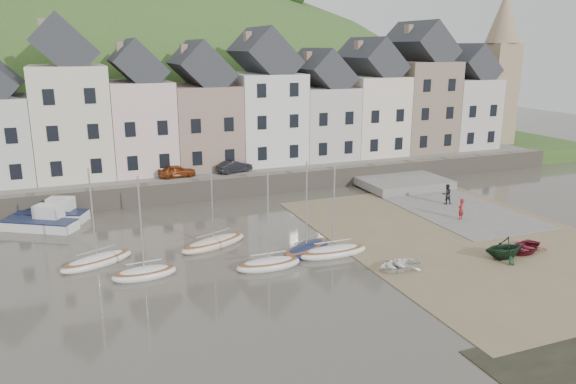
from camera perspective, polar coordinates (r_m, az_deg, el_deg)
name	(u,v)px	position (r m, az deg, el deg)	size (l,w,h in m)	color
ground	(323,260)	(34.98, 3.66, -7.11)	(160.00, 160.00, 0.00)	#4D483D
quay_land	(205,157)	(64.04, -8.64, 3.61)	(90.00, 30.00, 1.50)	#375622
quay_street	(232,171)	(52.96, -5.81, 2.23)	(70.00, 7.00, 0.10)	slate
seawall	(243,185)	(49.84, -4.68, 0.68)	(70.00, 1.20, 1.80)	slate
beach	(464,238)	(40.64, 17.88, -4.60)	(18.00, 26.00, 0.06)	#756447
slipway	(441,203)	(48.98, 15.64, -1.10)	(8.00, 18.00, 0.12)	slate
hillside	(141,239)	(94.94, -15.06, -4.76)	(134.40, 84.00, 84.00)	#375622
townhouse_terrace	(238,106)	(55.84, -5.21, 8.90)	(61.05, 8.00, 13.93)	silver
church_spire	(500,64)	(72.10, 21.18, 12.30)	(4.00, 4.00, 18.00)	#997F60
sailboat_0	(97,261)	(36.17, -19.25, -6.75)	(4.90, 3.31, 6.32)	silver
sailboat_1	(144,273)	(33.48, -14.70, -8.14)	(3.86, 1.73, 6.32)	silver
sailboat_2	(214,243)	(37.52, -7.73, -5.24)	(5.28, 3.26, 6.32)	beige
sailboat_3	(268,264)	(33.70, -2.04, -7.48)	(4.10, 1.53, 6.32)	silver
sailboat_4	(333,251)	(35.76, 4.68, -6.18)	(4.79, 1.52, 6.32)	silver
sailboat_5	(306,249)	(36.09, 1.89, -5.93)	(4.71, 3.57, 6.32)	#131C3D
motorboat_0	(41,222)	(44.39, -24.27, -2.83)	(5.63, 4.38, 1.70)	silver
motorboat_2	(54,213)	(46.25, -23.18, -2.03)	(5.63, 3.78, 1.70)	silver
rowboat_white	(398,265)	(33.95, 11.34, -7.45)	(2.02, 2.83, 0.59)	white
rowboat_green	(504,248)	(37.37, 21.59, -5.40)	(2.42, 2.81, 1.48)	black
rowboat_red	(525,247)	(39.25, 23.41, -5.30)	(2.13, 2.98, 0.62)	maroon
person_red	(461,209)	(44.40, 17.54, -1.70)	(0.60, 0.39, 1.65)	maroon
person_dark	(447,194)	(48.36, 16.18, -0.21)	(0.84, 0.65, 1.72)	black
car_left	(177,171)	(50.69, -11.47, 2.15)	(1.34, 3.34, 1.14)	maroon
car_right	(234,166)	(51.87, -5.60, 2.66)	(1.20, 3.44, 1.13)	black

